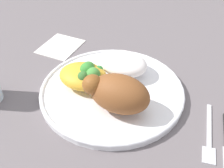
% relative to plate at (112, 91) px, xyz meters
% --- Properties ---
extents(ground_plane, '(2.00, 2.00, 0.00)m').
position_rel_plate_xyz_m(ground_plane, '(0.00, 0.00, -0.01)').
color(ground_plane, '#61595C').
extents(plate, '(0.30, 0.30, 0.02)m').
position_rel_plate_xyz_m(plate, '(0.00, 0.00, 0.00)').
color(plate, white).
rests_on(plate, ground_plane).
extents(roasted_chicken, '(0.12, 0.07, 0.07)m').
position_rel_plate_xyz_m(roasted_chicken, '(-0.03, 0.05, 0.04)').
color(roasted_chicken, brown).
rests_on(roasted_chicken, plate).
extents(rice_pile, '(0.11, 0.08, 0.04)m').
position_rel_plate_xyz_m(rice_pile, '(-0.00, -0.06, 0.03)').
color(rice_pile, white).
rests_on(rice_pile, plate).
extents(mac_cheese_with_broccoli, '(0.10, 0.08, 0.05)m').
position_rel_plate_xyz_m(mac_cheese_with_broccoli, '(0.06, 0.01, 0.03)').
color(mac_cheese_with_broccoli, gold).
rests_on(mac_cheese_with_broccoli, plate).
extents(fork, '(0.04, 0.14, 0.01)m').
position_rel_plate_xyz_m(fork, '(-0.20, 0.03, -0.01)').
color(fork, silver).
rests_on(fork, ground_plane).
extents(napkin, '(0.09, 0.11, 0.00)m').
position_rel_plate_xyz_m(napkin, '(0.20, -0.12, -0.01)').
color(napkin, white).
rests_on(napkin, ground_plane).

